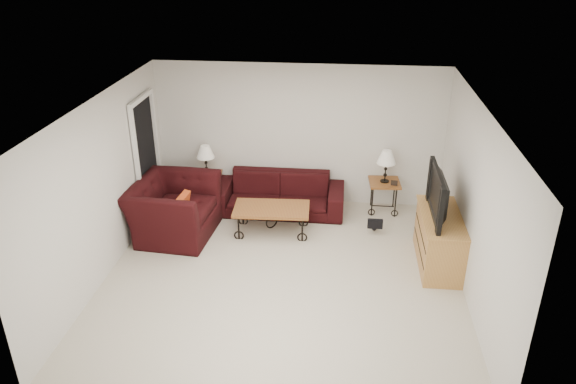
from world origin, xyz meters
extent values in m
plane|color=#BEB1A2|center=(0.00, 0.00, 0.00)|extent=(5.00, 5.00, 0.00)
cube|color=silver|center=(0.00, 2.50, 1.25)|extent=(5.00, 0.02, 2.50)
cube|color=silver|center=(0.00, -2.50, 1.25)|extent=(5.00, 0.02, 2.50)
cube|color=silver|center=(-2.50, 0.00, 1.25)|extent=(0.02, 5.00, 2.50)
cube|color=silver|center=(2.50, 0.00, 1.25)|extent=(0.02, 5.00, 2.50)
plane|color=white|center=(0.00, 0.00, 2.50)|extent=(5.00, 5.00, 0.00)
cube|color=black|center=(-2.47, 1.65, 1.02)|extent=(0.08, 0.94, 2.04)
imported|color=black|center=(-0.30, 2.02, 0.33)|extent=(2.25, 0.88, 0.66)
cube|color=brown|center=(-1.61, 2.20, 0.28)|extent=(0.56, 0.56, 0.55)
cube|color=brown|center=(1.51, 2.20, 0.28)|extent=(0.55, 0.55, 0.57)
cube|color=black|center=(-1.76, 2.05, 0.60)|extent=(0.11, 0.04, 0.09)
cube|color=black|center=(1.66, 2.05, 0.62)|extent=(0.11, 0.03, 0.09)
cube|color=brown|center=(-0.32, 1.24, 0.23)|extent=(1.23, 0.71, 0.45)
imported|color=black|center=(-1.88, 1.04, 0.45)|extent=(1.32, 1.48, 0.90)
cube|color=#D1471A|center=(-1.72, 0.99, 0.52)|extent=(0.14, 0.41, 0.41)
cube|color=#BA8B45|center=(2.23, 0.57, 0.40)|extent=(0.55, 1.32, 0.79)
imported|color=black|center=(2.21, 0.57, 1.14)|extent=(0.16, 1.19, 0.68)
ellipsoid|color=black|center=(1.35, 1.47, 0.24)|extent=(0.42, 0.35, 0.49)
camera|label=1|loc=(0.77, -6.50, 4.43)|focal=34.08mm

